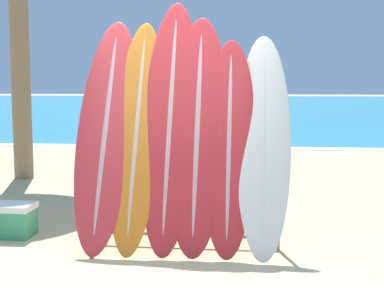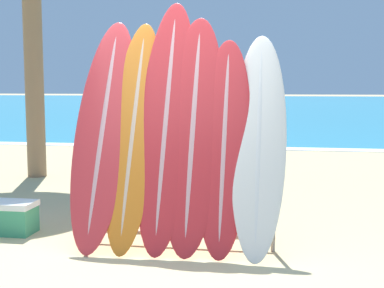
{
  "view_description": "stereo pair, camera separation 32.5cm",
  "coord_description": "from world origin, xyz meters",
  "views": [
    {
      "loc": [
        0.81,
        -4.66,
        1.55
      ],
      "look_at": [
        0.17,
        1.07,
        0.9
      ],
      "focal_mm": 50.0,
      "sensor_mm": 36.0,
      "label": 1
    },
    {
      "loc": [
        1.13,
        -4.62,
        1.55
      ],
      "look_at": [
        0.17,
        1.07,
        0.9
      ],
      "focal_mm": 50.0,
      "sensor_mm": 36.0,
      "label": 2
    }
  ],
  "objects": [
    {
      "name": "surfboard_slot_5",
      "position": [
        0.93,
        0.32,
        1.02
      ],
      "size": [
        0.51,
        1.02,
        2.04
      ],
      "color": "silver",
      "rests_on": "ground_plane"
    },
    {
      "name": "person_mid_beach",
      "position": [
        0.57,
        2.73,
        0.89
      ],
      "size": [
        0.28,
        0.23,
        1.64
      ],
      "rotation": [
        0.0,
        0.0,
        2.72
      ],
      "color": "#846047",
      "rests_on": "ground_plane"
    },
    {
      "name": "surfboard_slot_1",
      "position": [
        -0.28,
        0.35,
        1.09
      ],
      "size": [
        0.49,
        1.09,
        2.19
      ],
      "color": "orange",
      "rests_on": "ground_plane"
    },
    {
      "name": "surfboard_slot_4",
      "position": [
        0.61,
        0.3,
        1.0
      ],
      "size": [
        0.5,
        0.9,
        2.0
      ],
      "color": "red",
      "rests_on": "ground_plane"
    },
    {
      "name": "surfboard_slot_3",
      "position": [
        0.31,
        0.35,
        1.11
      ],
      "size": [
        0.57,
        1.03,
        2.23
      ],
      "color": "red",
      "rests_on": "ground_plane"
    },
    {
      "name": "surfboard_slot_0",
      "position": [
        -0.58,
        0.36,
        1.11
      ],
      "size": [
        0.57,
        1.16,
        2.21
      ],
      "color": "red",
      "rests_on": "ground_plane"
    },
    {
      "name": "ground_plane",
      "position": [
        0.0,
        0.0,
        0.0
      ],
      "size": [
        160.0,
        160.0,
        0.0
      ],
      "primitive_type": "plane",
      "color": "tan"
    },
    {
      "name": "cooler_box",
      "position": [
        -1.66,
        0.44,
        0.17
      ],
      "size": [
        0.55,
        0.34,
        0.34
      ],
      "color": "#389366",
      "rests_on": "ground_plane"
    },
    {
      "name": "surfboard_rack",
      "position": [
        0.17,
        0.27,
        0.48
      ],
      "size": [
        1.84,
        0.04,
        0.88
      ],
      "color": "gray",
      "rests_on": "ground_plane"
    },
    {
      "name": "surfboard_slot_2",
      "position": [
        0.04,
        0.39,
        1.2
      ],
      "size": [
        0.54,
        1.13,
        2.4
      ],
      "color": "red",
      "rests_on": "ground_plane"
    },
    {
      "name": "ocean_water",
      "position": [
        0.0,
        37.63,
        0.0
      ],
      "size": [
        120.0,
        60.0,
        0.01
      ],
      "color": "teal",
      "rests_on": "ground_plane"
    },
    {
      "name": "person_near_water",
      "position": [
        0.47,
        4.92,
        0.89
      ],
      "size": [
        0.22,
        0.28,
        1.64
      ],
      "rotation": [
        0.0,
        0.0,
        1.5
      ],
      "color": "#846047",
      "rests_on": "ground_plane"
    }
  ]
}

